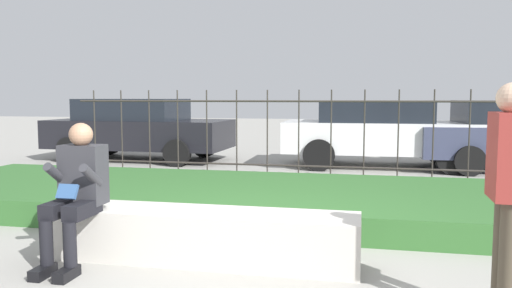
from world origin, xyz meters
TOP-DOWN VIEW (x-y plane):
  - ground_plane at (0.00, 0.00)m, footprint 60.00×60.00m
  - stone_bench at (-0.36, 0.00)m, footprint 2.84×0.56m
  - person_seated_reader at (-1.42, -0.31)m, footprint 0.42×0.73m
  - grass_berm at (0.00, 2.12)m, footprint 10.16×2.84m
  - iron_fence at (0.00, 4.16)m, footprint 8.16×0.03m
  - car_parked_center at (1.45, 6.71)m, footprint 4.18×1.91m
  - car_parked_left at (-4.18, 6.77)m, footprint 4.32×2.05m
  - person_passerby at (1.97, -0.82)m, footprint 0.24×0.37m

SIDE VIEW (x-z plane):
  - ground_plane at x=0.00m, z-range 0.00..0.00m
  - grass_berm at x=0.00m, z-range 0.00..0.30m
  - stone_bench at x=-0.36m, z-range -0.03..0.44m
  - person_seated_reader at x=-1.42m, z-range 0.06..1.33m
  - car_parked_center at x=1.45m, z-range 0.05..1.47m
  - car_parked_left at x=-4.18m, z-range 0.03..1.49m
  - iron_fence at x=0.00m, z-range 0.04..1.66m
  - person_passerby at x=1.97m, z-range 0.14..1.73m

